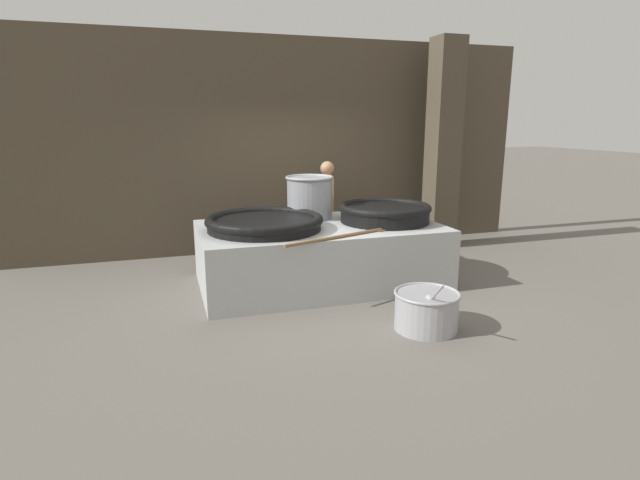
# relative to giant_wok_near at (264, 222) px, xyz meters

# --- Properties ---
(ground_plane) EXTENTS (60.00, 60.00, 0.00)m
(ground_plane) POSITION_rel_giant_wok_near_xyz_m (0.77, 0.04, -0.91)
(ground_plane) COLOR #666059
(back_wall) EXTENTS (8.88, 0.24, 3.54)m
(back_wall) POSITION_rel_giant_wok_near_xyz_m (0.77, 2.20, 0.86)
(back_wall) COLOR #4C4233
(back_wall) RESTS_ON ground_plane
(support_pillar) EXTENTS (0.46, 0.46, 3.54)m
(support_pillar) POSITION_rel_giant_wok_near_xyz_m (3.42, 1.41, 0.86)
(support_pillar) COLOR #4C4233
(support_pillar) RESTS_ON ground_plane
(hearth_platform) EXTENTS (3.21, 1.80, 0.81)m
(hearth_platform) POSITION_rel_giant_wok_near_xyz_m (0.77, 0.04, -0.50)
(hearth_platform) COLOR #B2B7B7
(hearth_platform) RESTS_ON ground_plane
(giant_wok_near) EXTENTS (1.52, 1.52, 0.19)m
(giant_wok_near) POSITION_rel_giant_wok_near_xyz_m (0.00, 0.00, 0.00)
(giant_wok_near) COLOR black
(giant_wok_near) RESTS_ON hearth_platform
(giant_wok_far) EXTENTS (1.28, 1.28, 0.25)m
(giant_wok_far) POSITION_rel_giant_wok_near_xyz_m (1.70, 0.00, 0.04)
(giant_wok_far) COLOR black
(giant_wok_far) RESTS_ON hearth_platform
(stock_pot) EXTENTS (0.69, 0.69, 0.61)m
(stock_pot) POSITION_rel_giant_wok_near_xyz_m (0.78, 0.59, 0.22)
(stock_pot) COLOR gray
(stock_pot) RESTS_ON hearth_platform
(stirring_paddle) EXTENTS (1.45, 0.57, 0.04)m
(stirring_paddle) POSITION_rel_giant_wok_near_xyz_m (0.79, -0.74, -0.08)
(stirring_paddle) COLOR brown
(stirring_paddle) RESTS_ON hearth_platform
(cook) EXTENTS (0.43, 0.62, 1.57)m
(cook) POSITION_rel_giant_wok_near_xyz_m (1.25, 1.22, -0.06)
(cook) COLOR #9E7551
(cook) RESTS_ON ground_plane
(prep_bowl_vegetables) EXTENTS (0.71, 0.90, 0.69)m
(prep_bowl_vegetables) POSITION_rel_giant_wok_near_xyz_m (1.38, -1.80, -0.68)
(prep_bowl_vegetables) COLOR #9E9EA3
(prep_bowl_vegetables) RESTS_ON ground_plane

